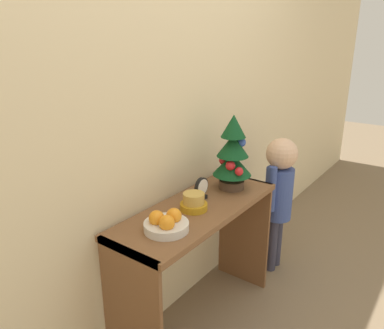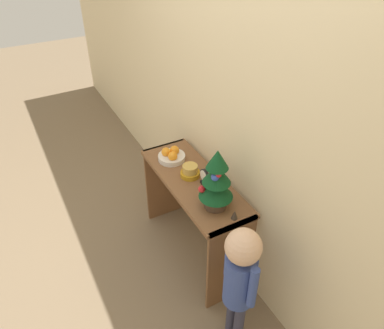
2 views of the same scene
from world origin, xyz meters
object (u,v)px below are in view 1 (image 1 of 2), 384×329
(singing_bowl, at_px, (194,202))
(mini_tree, at_px, (233,154))
(fruit_bowl, at_px, (166,223))
(child_figure, at_px, (279,186))
(figurine, at_px, (238,174))
(desk_clock, at_px, (201,189))

(singing_bowl, bearing_deg, mini_tree, -1.36)
(fruit_bowl, bearing_deg, mini_tree, 1.75)
(mini_tree, height_order, child_figure, mini_tree)
(fruit_bowl, relative_size, figurine, 3.28)
(desk_clock, distance_m, figurine, 0.37)
(mini_tree, bearing_deg, fruit_bowl, -178.25)
(fruit_bowl, bearing_deg, child_figure, -4.63)
(desk_clock, bearing_deg, figurine, -1.07)
(fruit_bowl, distance_m, desk_clock, 0.38)
(child_figure, bearing_deg, desk_clock, 167.07)
(fruit_bowl, height_order, figurine, fruit_bowl)
(mini_tree, xyz_separation_m, child_figure, (0.44, -0.10, -0.32))
(mini_tree, bearing_deg, figurine, 16.36)
(child_figure, bearing_deg, figurine, 153.49)
(mini_tree, bearing_deg, singing_bowl, 178.64)
(figurine, bearing_deg, singing_bowl, -175.90)
(singing_bowl, xyz_separation_m, child_figure, (0.79, -0.11, -0.15))
(figurine, bearing_deg, child_figure, -26.51)
(fruit_bowl, relative_size, desk_clock, 1.68)
(fruit_bowl, height_order, singing_bowl, fruit_bowl)
(fruit_bowl, xyz_separation_m, singing_bowl, (0.24, 0.03, 0.00))
(desk_clock, xyz_separation_m, child_figure, (0.67, -0.15, -0.17))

